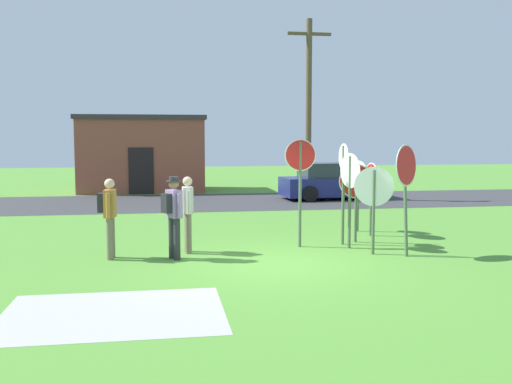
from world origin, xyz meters
name	(u,v)px	position (x,y,z in m)	size (l,w,h in m)	color
ground_plane	(274,266)	(0.00, 0.00, 0.00)	(80.00, 80.00, 0.00)	#518E33
street_asphalt	(218,202)	(0.00, 11.73, 0.00)	(60.00, 6.40, 0.01)	#38383A
concrete_path	(113,313)	(-2.90, -2.71, 0.00)	(3.20, 2.40, 0.01)	#ADAAA3
building_background	(142,153)	(-3.09, 17.12, 1.79)	(5.93, 3.89, 3.57)	brown
utility_pole	(309,106)	(3.81, 12.15, 3.84)	(1.80, 0.24, 7.33)	brown
parked_car_on_street	(332,182)	(4.81, 12.01, 0.69)	(4.41, 2.24, 1.51)	navy
stop_sign_tallest	(300,174)	(0.98, 1.89, 1.71)	(0.74, 0.07, 2.51)	#51664C
stop_sign_center_cluster	(371,186)	(3.15, 3.08, 1.29)	(0.08, 0.87, 1.90)	#51664C
stop_sign_nearest	(374,195)	(2.36, 0.79, 1.30)	(0.81, 0.30, 1.91)	#51664C
stop_sign_rear_right	(350,183)	(2.07, 1.53, 1.50)	(0.22, 0.77, 2.19)	#51664C
stop_sign_rear_left	(406,179)	(2.96, 0.49, 1.67)	(0.73, 0.61, 2.40)	#51664C
stop_sign_far_back	(343,177)	(2.06, 2.02, 1.61)	(0.07, 0.65, 2.41)	#51664C
stop_sign_leaning_right	(356,189)	(2.46, 2.23, 1.29)	(0.81, 0.27, 1.91)	#51664C
stop_sign_leaning_left	(358,183)	(3.06, 3.83, 1.31)	(0.29, 0.68, 1.93)	#51664C
person_near_signs	(173,211)	(-1.95, 0.96, 1.01)	(0.45, 0.52, 1.74)	#2D2D33
person_holding_notes	(109,212)	(-3.28, 1.22, 0.98)	(0.37, 0.57, 1.69)	#7A6B56
person_in_blue	(188,210)	(-1.62, 1.61, 0.95)	(0.23, 0.57, 1.69)	#7A6B56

